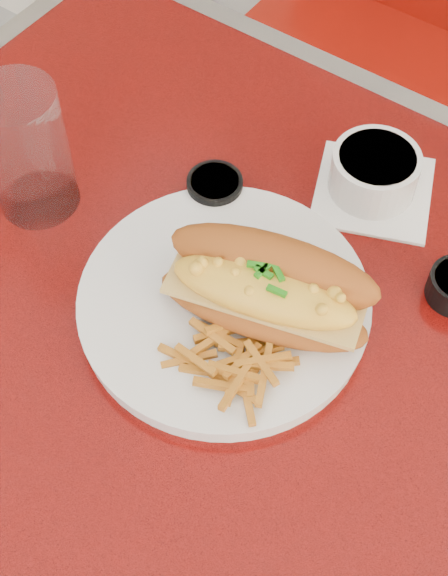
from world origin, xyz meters
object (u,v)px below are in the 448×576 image
Objects in this scene: fork at (270,340)px; water_tumbler at (27,151)px; diner_table at (297,444)px; mac_hoagie at (267,288)px; gravy_ramekin at (374,172)px; sauce_cup_left at (215,189)px; dinner_plate at (224,304)px.

fork is 1.03× the size of water_tumbler.
mac_hoagie is at bearing 158.17° from diner_table.
sauce_cup_left is at bearing -140.15° from gravy_ramekin.
dinner_plate is 1.44× the size of mac_hoagie.
fork is (0.06, -0.01, 0.01)m from dinner_plate.
fork is at bearing -2.46° from water_tumbler.
diner_table is 7.66× the size of fork.
dinner_plate is 0.15m from sauce_cup_left.
gravy_ramekin is (-0.02, 0.24, 0.01)m from fork.
water_tumbler reaches higher than sauce_cup_left.
water_tumbler is (-0.25, 0.00, 0.07)m from dinner_plate.
mac_hoagie is 1.43× the size of fork.
mac_hoagie reaches higher than fork.
gravy_ramekin is (-0.07, 0.24, 0.19)m from diner_table.
mac_hoagie is 0.18m from sauce_cup_left.
water_tumbler is (-0.32, 0.01, 0.06)m from fork.
mac_hoagie is 3.19× the size of sauce_cup_left.
dinner_plate reaches higher than diner_table.
mac_hoagie reaches higher than gravy_ramekin.
mac_hoagie is at bearing -36.95° from sauce_cup_left.
gravy_ramekin reaches higher than fork.
water_tumbler reaches higher than fork.
sauce_cup_left reaches higher than dinner_plate.
mac_hoagie is at bearing 2.41° from water_tumbler.
diner_table is 5.35× the size of mac_hoagie.
mac_hoagie reaches higher than dinner_plate.
mac_hoagie is (0.04, 0.01, 0.05)m from dinner_plate.
dinner_plate and fork have the same top height.
diner_table is 0.30m from sauce_cup_left.
gravy_ramekin is at bearing 74.45° from mac_hoagie.
water_tumbler reaches higher than gravy_ramekin.
gravy_ramekin is at bearing 106.21° from diner_table.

